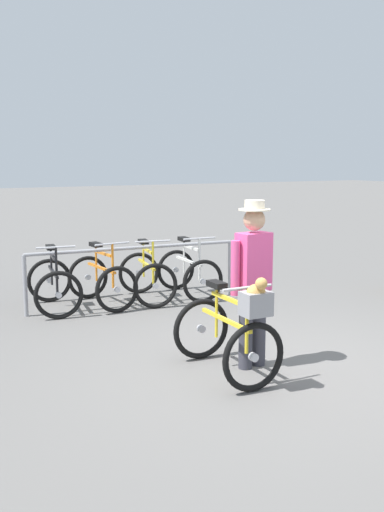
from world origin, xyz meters
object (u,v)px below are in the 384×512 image
at_px(featured_bicycle, 232,330).
at_px(person_with_featured_bike, 253,277).
at_px(racked_bike_yellow, 147,277).
at_px(racked_bike_orange, 102,281).
at_px(racked_bike_black, 54,285).
at_px(racked_bike_white, 189,273).

xyz_separation_m(featured_bicycle, person_with_featured_bike, (0.35, 0.17, 0.46)).
bearing_deg(racked_bike_yellow, racked_bike_orange, 175.57).
xyz_separation_m(racked_bike_orange, person_with_featured_bike, (0.45, -3.20, 0.58)).
xyz_separation_m(racked_bike_yellow, person_with_featured_bike, (-0.25, -3.15, 0.58)).
relative_size(racked_bike_black, racked_bike_orange, 1.01).
relative_size(racked_bike_orange, racked_bike_white, 1.02).
xyz_separation_m(racked_bike_yellow, racked_bike_white, (0.70, -0.05, 0.00)).
bearing_deg(person_with_featured_bike, racked_bike_yellow, 85.55).
distance_m(featured_bicycle, person_with_featured_bike, 0.61).
distance_m(racked_bike_orange, racked_bike_yellow, 0.70).
bearing_deg(racked_bike_black, racked_bike_yellow, -4.43).
height_order(racked_bike_yellow, racked_bike_white, same).
relative_size(racked_bike_yellow, person_with_featured_bike, 0.70).
relative_size(racked_bike_white, person_with_featured_bike, 0.66).
relative_size(racked_bike_black, featured_bicycle, 0.97).
height_order(racked_bike_black, racked_bike_white, same).
xyz_separation_m(racked_bike_black, featured_bicycle, (0.80, -3.42, 0.12)).
distance_m(racked_bike_black, racked_bike_white, 2.10).
distance_m(racked_bike_yellow, person_with_featured_bike, 3.21).
xyz_separation_m(racked_bike_black, racked_bike_white, (2.09, -0.16, -0.00)).
relative_size(racked_bike_yellow, featured_bicycle, 0.99).
bearing_deg(racked_bike_white, racked_bike_yellow, 175.57).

